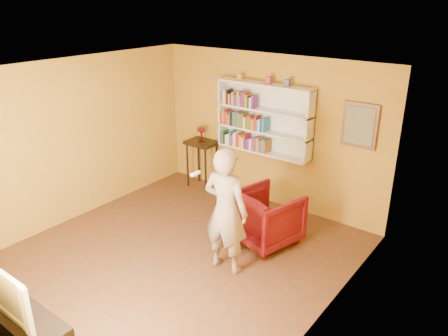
{
  "coord_description": "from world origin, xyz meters",
  "views": [
    {
      "loc": [
        3.9,
        -3.88,
        3.62
      ],
      "look_at": [
        0.36,
        0.75,
        1.28
      ],
      "focal_mm": 35.0,
      "sensor_mm": 36.0,
      "label": 1
    }
  ],
  "objects_px": {
    "person": "(226,211)",
    "tv_cabinet": "(22,329)",
    "armchair": "(266,217)",
    "console_table": "(202,149)",
    "bookshelf": "(266,119)",
    "ruby_lustre": "(201,131)",
    "television": "(13,289)"
  },
  "relations": [
    {
      "from": "console_table",
      "to": "tv_cabinet",
      "type": "distance_m",
      "value": 4.7
    },
    {
      "from": "ruby_lustre",
      "to": "armchair",
      "type": "distance_m",
      "value": 2.48
    },
    {
      "from": "armchair",
      "to": "television",
      "type": "distance_m",
      "value": 3.62
    },
    {
      "from": "armchair",
      "to": "bookshelf",
      "type": "bearing_deg",
      "value": -41.05
    },
    {
      "from": "person",
      "to": "tv_cabinet",
      "type": "relative_size",
      "value": 1.31
    },
    {
      "from": "bookshelf",
      "to": "television",
      "type": "bearing_deg",
      "value": -91.2
    },
    {
      "from": "bookshelf",
      "to": "television",
      "type": "relative_size",
      "value": 1.85
    },
    {
      "from": "console_table",
      "to": "armchair",
      "type": "xyz_separation_m",
      "value": [
        2.14,
        -1.01,
        -0.37
      ]
    },
    {
      "from": "armchair",
      "to": "person",
      "type": "bearing_deg",
      "value": 101.24
    },
    {
      "from": "armchair",
      "to": "ruby_lustre",
      "type": "bearing_deg",
      "value": -10.65
    },
    {
      "from": "person",
      "to": "tv_cabinet",
      "type": "height_order",
      "value": "person"
    },
    {
      "from": "ruby_lustre",
      "to": "armchair",
      "type": "height_order",
      "value": "ruby_lustre"
    },
    {
      "from": "console_table",
      "to": "tv_cabinet",
      "type": "xyz_separation_m",
      "value": [
        1.24,
        -4.5,
        -0.54
      ]
    },
    {
      "from": "person",
      "to": "television",
      "type": "relative_size",
      "value": 1.85
    },
    {
      "from": "tv_cabinet",
      "to": "armchair",
      "type": "bearing_deg",
      "value": 75.59
    },
    {
      "from": "ruby_lustre",
      "to": "tv_cabinet",
      "type": "bearing_deg",
      "value": -74.54
    },
    {
      "from": "tv_cabinet",
      "to": "bookshelf",
      "type": "bearing_deg",
      "value": 88.8
    },
    {
      "from": "ruby_lustre",
      "to": "tv_cabinet",
      "type": "distance_m",
      "value": 4.76
    },
    {
      "from": "person",
      "to": "television",
      "type": "bearing_deg",
      "value": 65.96
    },
    {
      "from": "console_table",
      "to": "armchair",
      "type": "height_order",
      "value": "console_table"
    },
    {
      "from": "ruby_lustre",
      "to": "tv_cabinet",
      "type": "xyz_separation_m",
      "value": [
        1.24,
        -4.5,
        -0.91
      ]
    },
    {
      "from": "console_table",
      "to": "armchair",
      "type": "bearing_deg",
      "value": -25.19
    },
    {
      "from": "console_table",
      "to": "ruby_lustre",
      "type": "xyz_separation_m",
      "value": [
        0.0,
        0.0,
        0.37
      ]
    },
    {
      "from": "armchair",
      "to": "person",
      "type": "distance_m",
      "value": 1.08
    },
    {
      "from": "bookshelf",
      "to": "ruby_lustre",
      "type": "relative_size",
      "value": 6.3
    },
    {
      "from": "ruby_lustre",
      "to": "armchair",
      "type": "xyz_separation_m",
      "value": [
        2.14,
        -1.01,
        -0.74
      ]
    },
    {
      "from": "tv_cabinet",
      "to": "television",
      "type": "xyz_separation_m",
      "value": [
        0.0,
        0.0,
        0.53
      ]
    },
    {
      "from": "console_table",
      "to": "television",
      "type": "height_order",
      "value": "television"
    },
    {
      "from": "bookshelf",
      "to": "armchair",
      "type": "xyz_separation_m",
      "value": [
        0.8,
        -1.17,
        -1.18
      ]
    },
    {
      "from": "bookshelf",
      "to": "tv_cabinet",
      "type": "distance_m",
      "value": 4.85
    },
    {
      "from": "bookshelf",
      "to": "ruby_lustre",
      "type": "height_order",
      "value": "bookshelf"
    },
    {
      "from": "armchair",
      "to": "television",
      "type": "height_order",
      "value": "television"
    }
  ]
}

